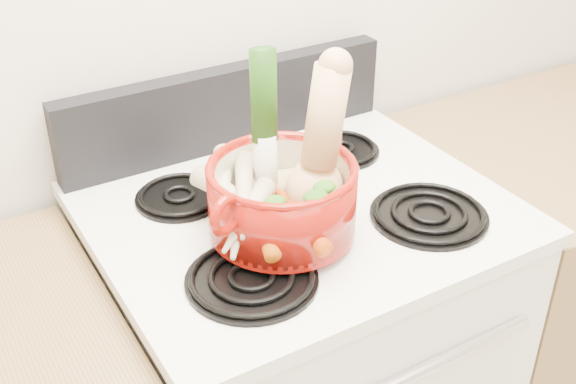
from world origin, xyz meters
TOP-DOWN VIEW (x-y plane):
  - cooktop at (0.00, 1.40)m, footprint 0.78×0.67m
  - control_backsplash at (0.00, 1.70)m, footprint 0.76×0.05m
  - oven_handle at (0.00, 1.06)m, footprint 0.60×0.02m
  - burner_front_left at (-0.19, 1.24)m, footprint 0.22×0.22m
  - burner_front_right at (0.19, 1.24)m, footprint 0.22×0.22m
  - burner_back_left at (-0.19, 1.54)m, footprint 0.17×0.17m
  - burner_back_right at (0.19, 1.54)m, footprint 0.17×0.17m
  - dutch_oven at (-0.08, 1.33)m, footprint 0.34×0.34m
  - pot_handle_left at (-0.22, 1.27)m, footprint 0.07×0.04m
  - pot_handle_right at (0.06, 1.38)m, footprint 0.07×0.04m
  - squash at (0.00, 1.32)m, footprint 0.19×0.15m
  - leek at (-0.08, 1.39)m, footprint 0.06×0.07m
  - ginger at (-0.05, 1.39)m, footprint 0.10×0.08m
  - parsnip_0 at (-0.15, 1.35)m, footprint 0.05×0.20m
  - parsnip_1 at (-0.16, 1.33)m, footprint 0.17×0.21m
  - parsnip_2 at (-0.14, 1.37)m, footprint 0.12×0.21m
  - parsnip_3 at (-0.16, 1.31)m, footprint 0.17×0.14m
  - parsnip_4 at (-0.16, 1.40)m, footprint 0.14×0.21m
  - parsnip_5 at (-0.15, 1.35)m, footprint 0.14×0.21m
  - carrot_0 at (-0.08, 1.27)m, footprint 0.04×0.17m
  - carrot_1 at (-0.15, 1.27)m, footprint 0.06×0.14m
  - carrot_2 at (-0.07, 1.31)m, footprint 0.05×0.17m

SIDE VIEW (x-z plane):
  - oven_handle at x=0.00m, z-range 0.77..0.79m
  - cooktop at x=0.00m, z-range 0.92..0.95m
  - burner_front_left at x=-0.19m, z-range 0.95..0.97m
  - burner_front_right at x=0.19m, z-range 0.95..0.97m
  - burner_back_left at x=-0.19m, z-range 0.95..0.97m
  - burner_back_right at x=0.19m, z-range 0.95..0.97m
  - parsnip_0 at x=-0.15m, z-range 0.99..1.04m
  - carrot_0 at x=-0.08m, z-range 0.99..1.04m
  - carrot_1 at x=-0.15m, z-range 1.00..1.04m
  - ginger at x=-0.05m, z-range 0.99..1.04m
  - carrot_2 at x=-0.07m, z-range 1.00..1.04m
  - parsnip_1 at x=-0.16m, z-range 0.99..1.06m
  - parsnip_2 at x=-0.14m, z-range 1.00..1.06m
  - dutch_oven at x=-0.08m, z-range 0.97..1.10m
  - parsnip_3 at x=-0.16m, z-range 1.01..1.06m
  - control_backsplash at x=0.00m, z-range 0.95..1.13m
  - parsnip_4 at x=-0.16m, z-range 1.01..1.07m
  - parsnip_5 at x=-0.15m, z-range 1.02..1.08m
  - pot_handle_left at x=-0.22m, z-range 1.04..1.11m
  - pot_handle_right at x=0.06m, z-range 1.04..1.11m
  - squash at x=0.00m, z-range 0.99..1.27m
  - leek at x=-0.08m, z-range 0.99..1.30m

